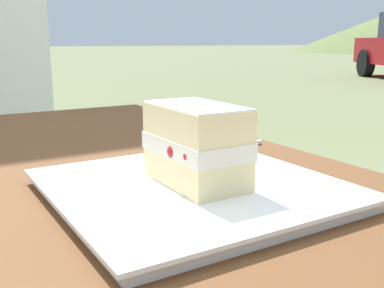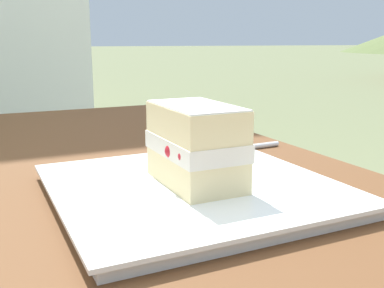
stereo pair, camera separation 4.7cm
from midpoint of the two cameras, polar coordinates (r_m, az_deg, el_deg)
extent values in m
cylinder|color=brown|center=(1.23, -9.15, -13.04)|extent=(0.07, 0.07, 0.66)
cube|color=white|center=(0.48, -2.79, -6.01)|extent=(0.27, 0.27, 0.01)
cube|color=white|center=(0.48, -2.80, -5.10)|extent=(0.28, 0.28, 0.00)
cube|color=beige|center=(0.47, -2.33, -3.16)|extent=(0.11, 0.06, 0.03)
cube|color=white|center=(0.46, -2.36, -0.21)|extent=(0.11, 0.07, 0.02)
sphere|color=#B21923|center=(0.44, -5.02, -1.03)|extent=(0.02, 0.02, 0.02)
sphere|color=#B21923|center=(0.49, -0.57, 0.97)|extent=(0.01, 0.01, 0.01)
sphere|color=#B21923|center=(0.42, -3.57, -1.61)|extent=(0.01, 0.01, 0.01)
cube|color=beige|center=(0.46, -2.39, 2.80)|extent=(0.11, 0.06, 0.03)
cube|color=white|center=(0.45, -2.41, 4.84)|extent=(0.11, 0.06, 0.00)
cylinder|color=silver|center=(0.68, 2.25, -0.45)|extent=(0.01, 0.14, 0.01)
cube|color=silver|center=(0.64, -3.97, -1.41)|extent=(0.03, 0.03, 0.01)
cylinder|color=black|center=(12.22, 20.87, 9.46)|extent=(0.68, 0.52, 0.66)
camera|label=1|loc=(0.02, -92.86, -0.65)|focal=42.49mm
camera|label=2|loc=(0.02, 87.14, 0.65)|focal=42.49mm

